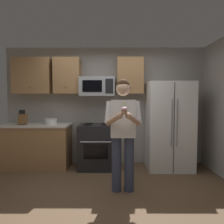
{
  "coord_description": "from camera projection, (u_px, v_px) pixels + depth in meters",
  "views": [
    {
      "loc": [
        0.19,
        -2.99,
        1.44
      ],
      "look_at": [
        0.17,
        0.23,
        1.25
      ],
      "focal_mm": 33.42,
      "sensor_mm": 36.0,
      "label": 1
    }
  ],
  "objects": [
    {
      "name": "counter_left",
      "position": [
        36.0,
        146.0,
        4.43
      ],
      "size": [
        1.44,
        0.66,
        0.92
      ],
      "color": "#9E7247",
      "rests_on": "ground"
    },
    {
      "name": "oven_range",
      "position": [
        97.0,
        146.0,
        4.4
      ],
      "size": [
        0.76,
        0.7,
        0.93
      ],
      "color": "black",
      "rests_on": "ground"
    },
    {
      "name": "knife_block",
      "position": [
        23.0,
        119.0,
        4.35
      ],
      "size": [
        0.16,
        0.15,
        0.32
      ],
      "color": "brown",
      "rests_on": "counter_left"
    },
    {
      "name": "bowl_large_white",
      "position": [
        51.0,
        121.0,
        4.45
      ],
      "size": [
        0.26,
        0.26,
        0.12
      ],
      "color": "white",
      "rests_on": "counter_left"
    },
    {
      "name": "cupcake",
      "position": [
        124.0,
        110.0,
        2.88
      ],
      "size": [
        0.09,
        0.09,
        0.17
      ],
      "color": "#A87F56"
    },
    {
      "name": "ground_plane",
      "position": [
        100.0,
        197.0,
        3.07
      ],
      "size": [
        6.0,
        6.0,
        0.0
      ],
      "primitive_type": "plane",
      "color": "brown"
    },
    {
      "name": "refrigerator",
      "position": [
        169.0,
        126.0,
        4.33
      ],
      "size": [
        0.9,
        0.75,
        1.8
      ],
      "color": "white",
      "rests_on": "ground"
    },
    {
      "name": "wall_back",
      "position": [
        105.0,
        106.0,
        4.75
      ],
      "size": [
        4.4,
        0.1,
        2.6
      ],
      "primitive_type": "cube",
      "color": "gray",
      "rests_on": "ground"
    },
    {
      "name": "cabinet_row_upper",
      "position": [
        71.0,
        76.0,
        4.49
      ],
      "size": [
        2.78,
        0.36,
        0.76
      ],
      "color": "#9E7247"
    },
    {
      "name": "microwave",
      "position": [
        97.0,
        87.0,
        4.45
      ],
      "size": [
        0.74,
        0.41,
        0.4
      ],
      "color": "#9EA0A5"
    },
    {
      "name": "person",
      "position": [
        123.0,
        128.0,
        3.23
      ],
      "size": [
        0.6,
        0.48,
        1.76
      ],
      "color": "#383F59",
      "rests_on": "ground"
    }
  ]
}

